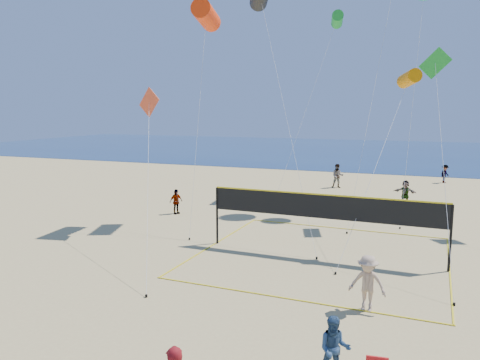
% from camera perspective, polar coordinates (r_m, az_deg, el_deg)
% --- Properties ---
extents(ocean, '(140.00, 50.00, 0.03)m').
position_cam_1_polar(ocean, '(71.25, 18.67, 3.25)').
color(ocean, navy).
rests_on(ocean, ground).
extents(bystander_a, '(0.84, 0.71, 1.53)m').
position_cam_1_polar(bystander_a, '(11.52, 11.44, -19.53)').
color(bystander_a, navy).
rests_on(bystander_a, ground).
extents(bystander_b, '(1.21, 0.78, 1.77)m').
position_cam_1_polar(bystander_b, '(15.18, 15.27, -12.06)').
color(bystander_b, tan).
rests_on(bystander_b, ground).
extents(far_person_0, '(0.71, 0.94, 1.48)m').
position_cam_1_polar(far_person_0, '(27.95, -7.81, -2.62)').
color(far_person_0, gray).
rests_on(far_person_0, ground).
extents(far_person_1, '(1.53, 0.81, 1.57)m').
position_cam_1_polar(far_person_1, '(32.34, 19.49, -1.42)').
color(far_person_1, gray).
rests_on(far_person_1, ground).
extents(far_person_3, '(1.03, 0.86, 1.89)m').
position_cam_1_polar(far_person_3, '(37.62, 11.81, 0.49)').
color(far_person_3, gray).
rests_on(far_person_3, ground).
extents(far_person_4, '(1.02, 1.14, 1.53)m').
position_cam_1_polar(far_person_4, '(42.89, 23.71, 0.69)').
color(far_person_4, gray).
rests_on(far_person_4, ground).
extents(volleyball_net, '(10.29, 10.15, 2.68)m').
position_cam_1_polar(volleyball_net, '(19.88, 10.09, -4.01)').
color(volleyball_net, black).
rests_on(volleyball_net, ground).
extents(kite_0, '(1.45, 4.93, 11.62)m').
position_cam_1_polar(kite_0, '(25.67, -4.14, 19.37)').
color(kite_0, '#FF3709').
rests_on(kite_0, ground).
extents(kite_2, '(2.70, 9.91, 8.19)m').
position_cam_1_polar(kite_2, '(26.00, 19.92, 11.52)').
color(kite_2, orange).
rests_on(kite_2, ground).
extents(kite_3, '(5.14, 7.80, 7.24)m').
position_cam_1_polar(kite_3, '(23.12, -11.04, 8.21)').
color(kite_3, '#EB4E29').
rests_on(kite_3, ground).
extents(kite_4, '(1.57, 6.24, 8.72)m').
position_cam_1_polar(kite_4, '(21.14, 22.83, 11.31)').
color(kite_4, green).
rests_on(kite_4, ground).
extents(kite_8, '(3.13, 7.58, 12.72)m').
position_cam_1_polar(kite_8, '(34.35, 11.76, 18.58)').
color(kite_8, green).
rests_on(kite_8, ground).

